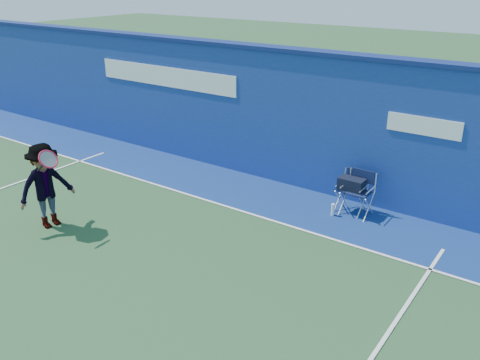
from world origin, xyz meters
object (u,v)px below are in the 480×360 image
Objects in this scene: water_bottle at (333,210)px; tennis_player at (46,186)px; directors_chair_right at (357,202)px; directors_chair_left at (351,196)px.

water_bottle is 0.15× the size of tennis_player.
directors_chair_right is 0.51m from water_bottle.
tennis_player is at bearing -138.86° from directors_chair_left.
water_bottle is at bearing -138.75° from directors_chair_right.
tennis_player reaches higher than directors_chair_right.
directors_chair_left is 6.00m from tennis_player.
directors_chair_left is 3.34× the size of water_bottle.
water_bottle is at bearing -119.13° from directors_chair_left.
directors_chair_right is 0.54× the size of tennis_player.
tennis_player is at bearing -140.23° from directors_chair_right.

